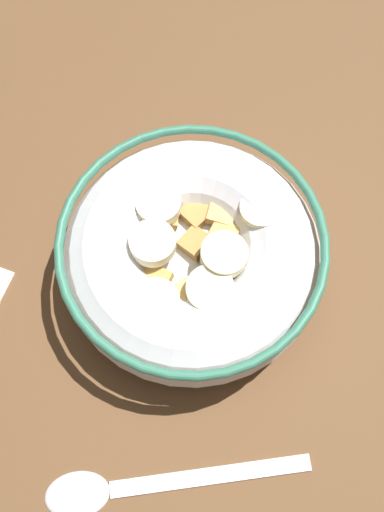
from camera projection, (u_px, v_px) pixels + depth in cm
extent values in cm
cube|color=brown|center=(192.00, 277.00, 42.38)|extent=(108.50, 108.50, 2.00)
cylinder|color=silver|center=(192.00, 270.00, 41.17)|extent=(9.30, 9.30, 0.60)
torus|color=silver|center=(192.00, 257.00, 38.87)|extent=(16.91, 16.91, 5.55)
torus|color=#337259|center=(192.00, 243.00, 36.57)|extent=(17.00, 17.00, 0.60)
cylinder|color=white|center=(192.00, 255.00, 38.55)|extent=(13.58, 13.58, 0.40)
cube|color=tan|center=(130.00, 215.00, 38.85)|extent=(2.34, 2.34, 0.78)
cube|color=#AD7F42|center=(192.00, 241.00, 38.21)|extent=(2.27, 2.33, 1.03)
cube|color=#AD7F42|center=(196.00, 213.00, 38.98)|extent=(2.32, 2.32, 0.80)
cube|color=tan|center=(116.00, 287.00, 37.07)|extent=(2.02, 2.10, 1.03)
cube|color=tan|center=(183.00, 295.00, 36.84)|extent=(2.50, 2.50, 0.94)
cube|color=#B78947|center=(226.00, 302.00, 36.81)|extent=(2.10, 2.03, 1.01)
cube|color=tan|center=(134.00, 266.00, 37.74)|extent=(2.44, 2.43, 0.85)
cube|color=tan|center=(261.00, 246.00, 38.06)|extent=(2.43, 2.44, 0.79)
cube|color=#AD7F42|center=(157.00, 312.00, 36.40)|extent=(2.43, 2.43, 0.79)
cube|color=#AD7F42|center=(223.00, 263.00, 37.65)|extent=(2.21, 2.24, 0.88)
cube|color=tan|center=(228.00, 330.00, 35.99)|extent=(2.40, 2.40, 0.80)
cube|color=#B78947|center=(155.00, 281.00, 37.14)|extent=(1.91, 1.96, 0.91)
cube|color=tan|center=(250.00, 190.00, 39.51)|extent=(2.47, 2.49, 1.02)
cube|color=#AD7F42|center=(115.00, 234.00, 38.49)|extent=(2.52, 2.51, 0.98)
cube|color=#AD7F42|center=(185.00, 184.00, 39.58)|extent=(2.17, 2.14, 0.87)
cube|color=tan|center=(221.00, 213.00, 38.80)|extent=(1.89, 1.96, 0.95)
cube|color=tan|center=(260.00, 275.00, 37.32)|extent=(2.40, 2.41, 0.86)
cube|color=#B78947|center=(165.00, 215.00, 38.78)|extent=(2.22, 2.28, 1.02)
cube|color=tan|center=(146.00, 193.00, 39.63)|extent=(2.51, 2.52, 0.98)
cube|color=tan|center=(223.00, 235.00, 38.25)|extent=(1.93, 1.87, 0.95)
cylinder|color=#F9EFC6|center=(263.00, 210.00, 37.81)|extent=(3.67, 3.71, 1.46)
cylinder|color=#F9EFC6|center=(158.00, 204.00, 37.99)|extent=(3.95, 3.94, 1.02)
cylinder|color=beige|center=(210.00, 289.00, 35.95)|extent=(3.18, 3.14, 1.17)
cylinder|color=#F9EFC6|center=(156.00, 303.00, 35.38)|extent=(3.52, 3.54, 1.09)
cylinder|color=#F9EFC6|center=(153.00, 243.00, 36.80)|extent=(4.09, 4.06, 1.13)
cylinder|color=#F4EABC|center=(226.00, 249.00, 36.60)|extent=(3.55, 3.54, 1.16)
ellipsoid|color=silver|center=(76.00, 495.00, 35.79)|extent=(4.26, 4.79, 0.80)
cube|color=silver|center=(211.00, 476.00, 36.39)|extent=(6.68, 11.45, 0.36)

